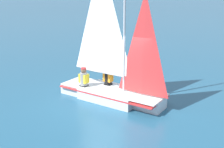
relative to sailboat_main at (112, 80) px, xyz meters
The scene contains 4 objects.
ground_plane 0.77m from the sailboat_main, 140.40° to the right, with size 260.00×260.00×0.00m, color #235675.
sailboat_main is the anchor object (origin of this frame).
sailor_helm 0.56m from the sailboat_main, ahead, with size 0.43×0.42×1.16m.
sailor_crew 1.16m from the sailboat_main, 55.84° to the left, with size 0.43×0.42×1.16m.
Camera 1 is at (-9.67, 2.90, 4.06)m, focal length 45.00 mm.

